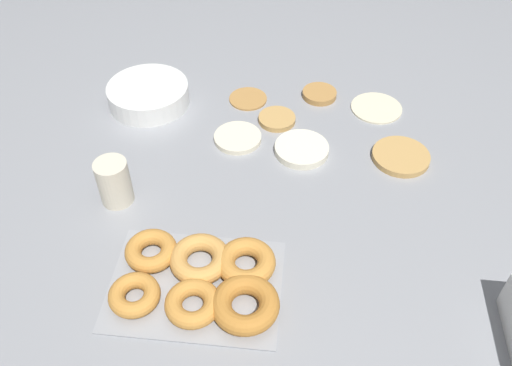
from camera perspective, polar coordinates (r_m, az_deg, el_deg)
name	(u,v)px	position (r m, az deg, el deg)	size (l,w,h in m)	color
ground_plane	(298,169)	(1.11, 4.47, 1.44)	(3.00, 3.00, 0.00)	gray
pancake_0	(377,107)	(1.29, 12.64, 7.79)	(0.12, 0.12, 0.01)	beige
pancake_1	(302,149)	(1.14, 4.90, 3.57)	(0.11, 0.11, 0.02)	silver
pancake_2	(402,156)	(1.17, 15.08, 2.71)	(0.12, 0.12, 0.01)	tan
pancake_3	(249,98)	(1.29, -0.78, 8.94)	(0.09, 0.09, 0.01)	#B27F42
pancake_4	(238,138)	(1.17, -1.86, 4.77)	(0.10, 0.10, 0.01)	beige
pancake_5	(278,119)	(1.22, 2.29, 6.74)	(0.08, 0.08, 0.01)	tan
pancake_6	(320,94)	(1.30, 6.76, 9.28)	(0.08, 0.08, 0.01)	#B27F42
donut_tray	(203,280)	(0.91, -5.58, -10.09)	(0.29, 0.21, 0.04)	#93969B
batter_bowl	(149,95)	(1.29, -11.18, 9.12)	(0.19, 0.19, 0.05)	white
paper_cup	(115,182)	(1.05, -14.63, 0.09)	(0.06, 0.06, 0.09)	beige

